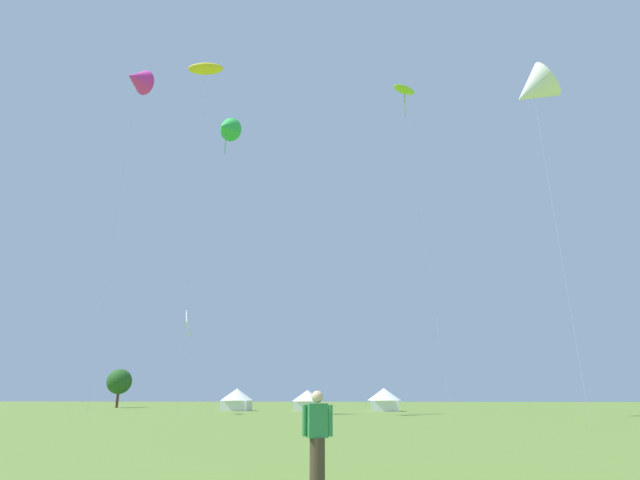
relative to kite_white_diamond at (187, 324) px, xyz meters
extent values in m
cube|color=white|center=(-0.01, 0.00, 0.03)|extent=(0.87, 2.66, 2.73)
cylinder|color=#B2B2B7|center=(1.19, -0.25, -4.43)|extent=(2.41, 0.52, 8.93)
ellipsoid|color=yellow|center=(0.80, -2.61, 28.87)|extent=(4.14, 1.90, 1.48)
cylinder|color=#B2B2B7|center=(1.15, -3.73, 9.99)|extent=(0.71, 2.27, 37.76)
ellipsoid|color=#99DB2D|center=(22.98, -5.09, 23.04)|extent=(2.76, 2.44, 0.85)
cylinder|color=olive|center=(22.98, -5.09, 21.16)|extent=(0.06, 0.06, 2.73)
cylinder|color=#B2B2B7|center=(24.09, -5.58, 7.07)|extent=(2.25, 1.00, 31.93)
cone|color=green|center=(4.45, -5.13, 19.60)|extent=(2.99, 3.22, 3.02)
cylinder|color=#207C31|center=(4.45, -5.13, 17.80)|extent=(0.08, 0.08, 2.28)
cylinder|color=#B2B2B7|center=(4.72, -5.67, 5.35)|extent=(0.56, 1.10, 28.49)
cone|color=white|center=(30.84, -18.42, 13.72)|extent=(4.19, 3.76, 3.68)
cylinder|color=#B2B2B7|center=(30.66, -19.60, 2.42)|extent=(0.36, 2.38, 22.61)
cone|color=#E02DA3|center=(-6.70, -3.78, 27.16)|extent=(3.75, 3.81, 3.31)
cylinder|color=#B2B2B7|center=(-6.51, -4.91, 9.13)|extent=(0.40, 2.28, 36.05)
cylinder|color=#473828|center=(17.74, -41.42, -8.44)|extent=(0.28, 0.28, 0.90)
cube|color=#338C4C|center=(17.74, -41.42, -7.69)|extent=(0.41, 0.33, 0.60)
sphere|color=beige|center=(17.74, -41.42, -7.27)|extent=(0.22, 0.22, 0.22)
cylinder|color=#338C4C|center=(17.50, -41.42, -7.69)|extent=(0.09, 0.09, 0.55)
cylinder|color=#338C4C|center=(17.98, -41.42, -7.69)|extent=(0.09, 0.09, 0.55)
cube|color=white|center=(1.89, 14.38, -8.27)|extent=(3.29, 3.29, 1.23)
cone|color=white|center=(1.89, 14.38, -6.94)|extent=(4.11, 4.11, 1.44)
cube|color=white|center=(10.82, 14.38, -8.32)|extent=(3.06, 3.06, 1.15)
cone|color=white|center=(10.82, 14.38, -7.08)|extent=(3.82, 3.82, 1.34)
cube|color=white|center=(20.29, 14.38, -8.27)|extent=(3.32, 3.32, 1.25)
cone|color=white|center=(20.29, 14.38, -6.92)|extent=(4.15, 4.15, 1.45)
cylinder|color=brown|center=(-22.37, 31.82, -7.54)|extent=(0.44, 0.44, 2.69)
sphere|color=#23561E|center=(-22.37, 31.82, -4.80)|extent=(3.98, 3.98, 3.98)
camera|label=1|loc=(18.75, -51.35, -7.28)|focal=28.66mm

